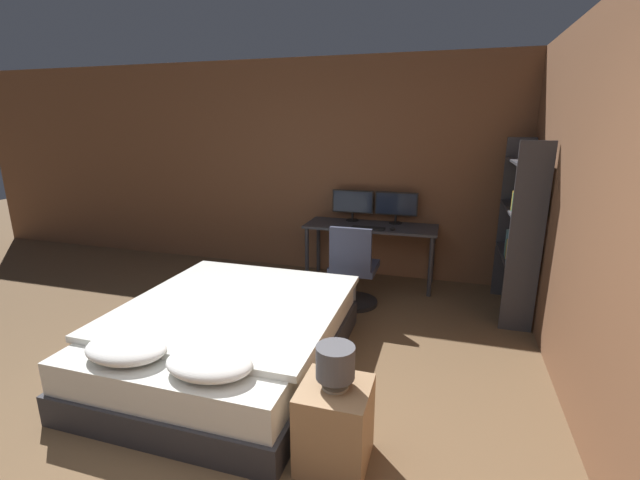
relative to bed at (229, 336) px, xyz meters
name	(u,v)px	position (x,y,z in m)	size (l,w,h in m)	color
wall_back	(356,170)	(0.47, 2.55, 1.10)	(12.00, 0.06, 2.70)	brown
wall_side_right	(606,223)	(2.51, 0.05, 1.10)	(0.06, 12.00, 2.70)	brown
bed	(229,336)	(0.00, 0.00, 0.00)	(1.69, 2.09, 0.58)	#2D2D33
nightstand	(335,425)	(1.08, -0.76, -0.01)	(0.39, 0.40, 0.49)	#997551
bedside_lamp	(335,363)	(1.08, -0.76, 0.39)	(0.22, 0.22, 0.25)	gray
desk	(371,232)	(0.74, 2.19, 0.39)	(1.57, 0.58, 0.73)	#38383D
monitor_left	(353,203)	(0.47, 2.38, 0.70)	(0.51, 0.16, 0.38)	black
monitor_right	(396,205)	(1.01, 2.38, 0.70)	(0.51, 0.16, 0.38)	black
keyboard	(368,228)	(0.74, 2.01, 0.49)	(0.39, 0.13, 0.02)	black
computer_mouse	(393,229)	(1.03, 2.01, 0.50)	(0.07, 0.05, 0.04)	black
office_chair	(353,273)	(0.70, 1.45, 0.12)	(0.52, 0.52, 0.91)	black
bookshelf	(521,224)	(2.31, 1.68, 0.71)	(0.29, 0.93, 1.78)	#333338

